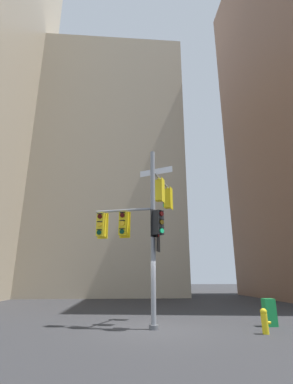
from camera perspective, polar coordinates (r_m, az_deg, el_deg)
name	(u,v)px	position (r m, az deg, el deg)	size (l,w,h in m)	color
ground	(154,330)	(11.65, 1.48, -26.38)	(120.00, 120.00, 0.00)	#2D2D30
building_mid_block	(108,177)	(37.20, -7.95, 3.08)	(17.15, 17.15, 29.02)	tan
signal_pole_assembly	(146,217)	(12.28, -0.06, -5.25)	(3.75, 2.99, 7.29)	gray
fire_hydrant	(265,320)	(11.49, 23.06, -23.08)	(0.33, 0.23, 0.83)	yellow
newspaper_box	(270,312)	(13.21, 23.93, -21.63)	(0.45, 0.36, 1.04)	#198C3F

